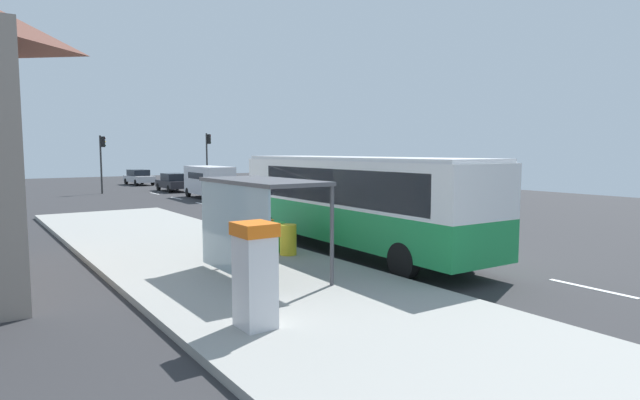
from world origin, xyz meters
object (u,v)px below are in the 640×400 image
Objects in this scene: ticket_machine at (255,274)px; recycling_bin_blue at (256,231)px; sedan_near at (139,177)px; recycling_bin_green at (277,237)px; white_van at (209,180)px; traffic_light_far_side at (102,155)px; bus at (353,198)px; recycling_bin_orange at (266,234)px; traffic_light_near_side at (208,152)px; bus_shelter at (251,202)px; recycling_bin_yellow at (288,240)px; sedan_far at (173,182)px.

recycling_bin_blue is (3.96, 7.44, -0.52)m from ticket_machine.
recycling_bin_green is (-6.50, -38.75, -0.14)m from sedan_near.
recycling_bin_blue is (-6.50, -37.35, -0.14)m from sedan_near.
traffic_light_far_side reaches higher than white_van.
bus is at bearing -95.78° from sedan_near.
ticket_machine is 2.04× the size of recycling_bin_orange.
traffic_light_near_side is at bearing 68.53° from ticket_machine.
bus reaches higher than white_van.
bus is 2.77× the size of bus_shelter.
white_van reaches higher than recycling_bin_blue.
ticket_machine is 0.42× the size of traffic_light_far_side.
traffic_light_near_side is (3.30, 8.02, 1.94)m from white_van.
traffic_light_far_side is (1.10, 28.80, 2.44)m from recycling_bin_orange.
bus_shelter is at bearing -124.33° from recycling_bin_orange.
sedan_near is (0.10, 18.07, -0.55)m from white_van.
bus reaches higher than ticket_machine.
sedan_near is 46.00m from ticket_machine.
traffic_light_near_side reaches higher than white_van.
bus_shelter reaches higher than recycling_bin_orange.
recycling_bin_yellow is 0.70m from recycling_bin_green.
recycling_bin_blue is (-2.49, 2.22, -1.19)m from bus.
bus_shelter is (-8.61, -23.22, 0.75)m from white_van.
recycling_bin_blue is (0.00, 1.40, 0.00)m from recycling_bin_green.
ticket_machine is at bearing -103.15° from sedan_near.
traffic_light_near_side is (9.70, 29.40, 2.63)m from recycling_bin_yellow.
ticket_machine reaches higher than sedan_near.
recycling_bin_green is 0.70m from recycling_bin_orange.
traffic_light_near_side is (9.70, 27.30, 2.63)m from recycling_bin_blue.
traffic_light_near_side is (7.21, 29.52, 1.45)m from bus.
recycling_bin_yellow is (-6.40, -21.38, -0.69)m from white_van.
white_van is 28.66m from ticket_machine.
recycling_bin_yellow is at bearing -99.35° from sedan_near.
sedan_far is (0.10, 7.85, -0.55)m from white_van.
bus reaches higher than sedan_near.
ticket_machine reaches higher than recycling_bin_orange.
sedan_near is 39.98m from recycling_bin_yellow.
sedan_far is at bearing 82.22° from bus.
sedan_far reaches higher than recycling_bin_yellow.
traffic_light_far_side reaches higher than sedan_far.
white_van is 1.17× the size of sedan_near.
sedan_near is at bearing 89.69° from white_van.
ticket_machine reaches higher than recycling_bin_yellow.
bus_shelter is (-2.21, -3.94, 1.44)m from recycling_bin_blue.
bus_shelter is at bearing -101.91° from sedan_near.
bus is 2.10× the size of white_van.
traffic_light_near_side is 33.45m from bus_shelter.
sedan_far is at bearing 73.16° from ticket_machine.
ticket_machine reaches higher than recycling_bin_blue.
recycling_bin_green is at bearing -90.00° from recycling_bin_orange.
recycling_bin_yellow is at bearing -90.00° from recycling_bin_green.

